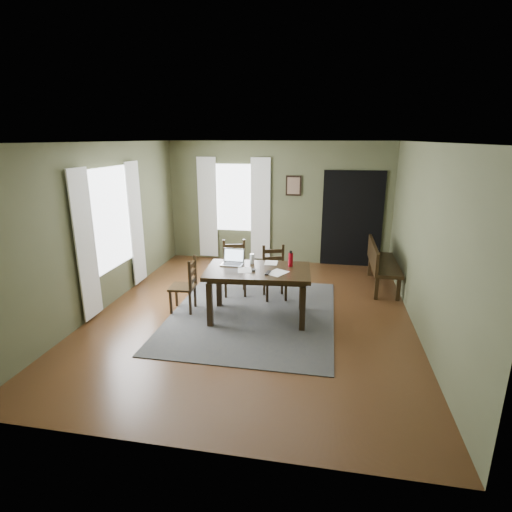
% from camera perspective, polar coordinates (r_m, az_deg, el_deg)
% --- Properties ---
extents(ground, '(5.00, 6.00, 0.01)m').
position_cam_1_polar(ground, '(6.57, -0.47, -8.33)').
color(ground, '#492C16').
extents(room_shell, '(5.02, 6.02, 2.71)m').
position_cam_1_polar(room_shell, '(6.04, -0.52, 7.44)').
color(room_shell, '#4E5336').
rests_on(room_shell, ground).
extents(rug, '(2.60, 3.20, 0.01)m').
position_cam_1_polar(rug, '(6.57, -0.48, -8.24)').
color(rug, '#383838').
rests_on(rug, ground).
extents(dining_table, '(1.67, 1.09, 0.80)m').
position_cam_1_polar(dining_table, '(6.18, 0.29, -2.78)').
color(dining_table, black).
rests_on(dining_table, rug).
extents(chair_end, '(0.43, 0.43, 0.91)m').
position_cam_1_polar(chair_end, '(6.62, -10.05, -4.16)').
color(chair_end, black).
rests_on(chair_end, rug).
extents(chair_back_left, '(0.52, 0.52, 0.97)m').
position_cam_1_polar(chair_back_left, '(7.26, -3.08, -1.78)').
color(chair_back_left, black).
rests_on(chair_back_left, rug).
extents(chair_back_right, '(0.51, 0.51, 0.93)m').
position_cam_1_polar(chair_back_right, '(7.07, 2.65, -2.46)').
color(chair_back_right, black).
rests_on(chair_back_right, rug).
extents(bench, '(0.49, 1.52, 0.86)m').
position_cam_1_polar(bench, '(7.91, 17.30, -0.73)').
color(bench, black).
rests_on(bench, ground).
extents(laptop, '(0.35, 0.28, 0.24)m').
position_cam_1_polar(laptop, '(6.41, -3.31, -0.59)').
color(laptop, '#B7B7BC').
rests_on(laptop, dining_table).
extents(computer_mouse, '(0.07, 0.10, 0.03)m').
position_cam_1_polar(computer_mouse, '(6.07, -0.33, -2.03)').
color(computer_mouse, '#3F3F42').
rests_on(computer_mouse, dining_table).
extents(tv_remote, '(0.07, 0.19, 0.02)m').
position_cam_1_polar(tv_remote, '(5.97, 1.71, -2.41)').
color(tv_remote, black).
rests_on(tv_remote, dining_table).
extents(drinking_glass, '(0.07, 0.07, 0.16)m').
position_cam_1_polar(drinking_glass, '(6.40, -0.57, -0.40)').
color(drinking_glass, silver).
rests_on(drinking_glass, dining_table).
extents(water_bottle, '(0.09, 0.09, 0.25)m').
position_cam_1_polar(water_bottle, '(6.28, 4.96, -0.46)').
color(water_bottle, '#B10D1D').
rests_on(water_bottle, dining_table).
extents(paper_b, '(0.37, 0.40, 0.00)m').
position_cam_1_polar(paper_b, '(6.00, 3.05, -2.40)').
color(paper_b, white).
rests_on(paper_b, dining_table).
extents(paper_c, '(0.22, 0.27, 0.00)m').
position_cam_1_polar(paper_c, '(6.47, 2.16, -0.98)').
color(paper_c, white).
rests_on(paper_c, dining_table).
extents(paper_e, '(0.26, 0.31, 0.00)m').
position_cam_1_polar(paper_e, '(6.11, -1.64, -2.02)').
color(paper_e, white).
rests_on(paper_e, dining_table).
extents(window_left, '(0.01, 1.30, 1.70)m').
position_cam_1_polar(window_left, '(7.16, -20.06, 5.01)').
color(window_left, white).
rests_on(window_left, ground).
extents(window_back, '(1.00, 0.01, 1.50)m').
position_cam_1_polar(window_back, '(9.17, -3.18, 8.31)').
color(window_back, white).
rests_on(window_back, ground).
extents(curtain_left_near, '(0.03, 0.48, 2.30)m').
position_cam_1_polar(curtain_left_near, '(6.52, -23.17, 1.36)').
color(curtain_left_near, silver).
rests_on(curtain_left_near, ground).
extents(curtain_left_far, '(0.03, 0.48, 2.30)m').
position_cam_1_polar(curtain_left_far, '(7.90, -16.76, 4.46)').
color(curtain_left_far, silver).
rests_on(curtain_left_far, ground).
extents(curtain_back_left, '(0.44, 0.03, 2.30)m').
position_cam_1_polar(curtain_back_left, '(9.35, -6.93, 6.82)').
color(curtain_back_left, silver).
rests_on(curtain_back_left, ground).
extents(curtain_back_right, '(0.44, 0.03, 2.30)m').
position_cam_1_polar(curtain_back_right, '(9.06, 0.64, 6.63)').
color(curtain_back_right, silver).
rests_on(curtain_back_right, ground).
extents(framed_picture, '(0.34, 0.03, 0.44)m').
position_cam_1_polar(framed_picture, '(8.91, 5.38, 9.97)').
color(framed_picture, black).
rests_on(framed_picture, ground).
extents(doorway_back, '(1.30, 0.03, 2.10)m').
position_cam_1_polar(doorway_back, '(9.01, 13.56, 5.14)').
color(doorway_back, black).
rests_on(doorway_back, ground).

